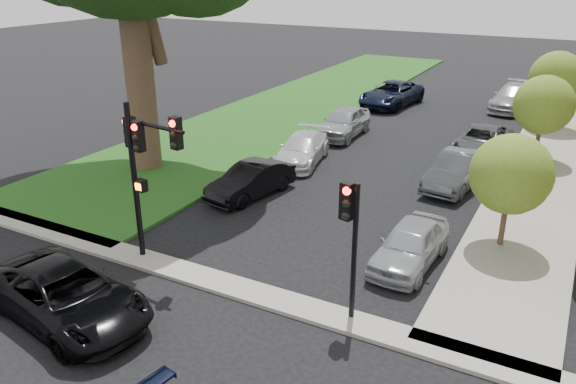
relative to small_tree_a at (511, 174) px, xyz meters
The scene contains 18 objects.
ground 10.75m from the small_tree_a, 126.44° to the right, with size 140.00×140.00×0.00m, color black.
grass_strip 21.93m from the small_tree_a, 134.25° to the left, with size 8.00×44.00×0.12m, color #204F0F.
sidewalk_right 15.82m from the small_tree_a, 87.98° to the left, with size 3.50×44.00×0.12m, color #A4A091.
sidewalk_cross 9.26m from the small_tree_a, 134.10° to the right, with size 60.00×1.00×0.12m, color #A4A091.
small_tree_a is the anchor object (origin of this frame).
small_tree_b 9.99m from the small_tree_a, 90.00° to the left, with size 2.74×2.74×4.10m.
small_tree_c 16.53m from the small_tree_a, 90.00° to the left, with size 2.91×2.91×4.37m.
traffic_signal_main 11.45m from the small_tree_a, 147.30° to the right, with size 2.48×0.65×5.07m.
traffic_signal_secondary 6.86m from the small_tree_a, 115.22° to the right, with size 0.53×0.42×3.89m.
car_cross_near 13.66m from the small_tree_a, 134.09° to the right, with size 2.41×5.23×1.45m, color black.
car_parked_0 3.95m from the small_tree_a, 132.42° to the right, with size 1.62×4.02×1.37m, color #999BA0.
car_parked_1 5.75m from the small_tree_a, 118.20° to the left, with size 1.55×4.44×1.46m, color #3F4247.
car_parked_2 10.37m from the small_tree_a, 103.95° to the left, with size 2.25×4.87×1.35m, color #3F4247.
car_parked_4 20.55m from the small_tree_a, 96.94° to the left, with size 2.23×5.48×1.59m, color #999BA0.
car_parked_5 9.82m from the small_tree_a, behind, with size 1.43×4.11×1.36m, color black.
car_parked_6 10.89m from the small_tree_a, 155.05° to the left, with size 1.87×4.60×1.33m, color silver.
car_parked_7 13.74m from the small_tree_a, 135.62° to the left, with size 1.88×4.66×1.59m, color #999BA0.
car_parked_8 20.20m from the small_tree_a, 118.93° to the left, with size 2.62×5.67×1.58m, color black.
Camera 1 is at (7.88, -9.62, 8.77)m, focal length 35.00 mm.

